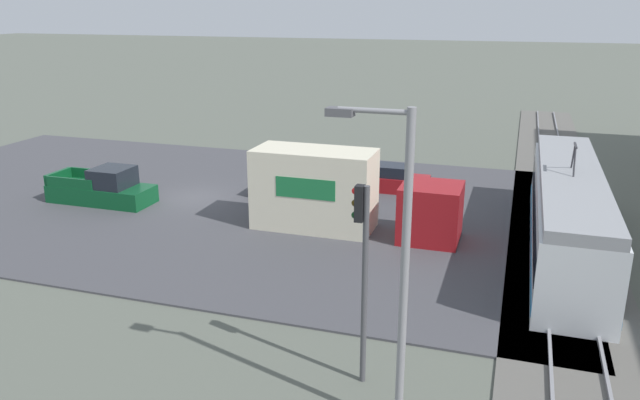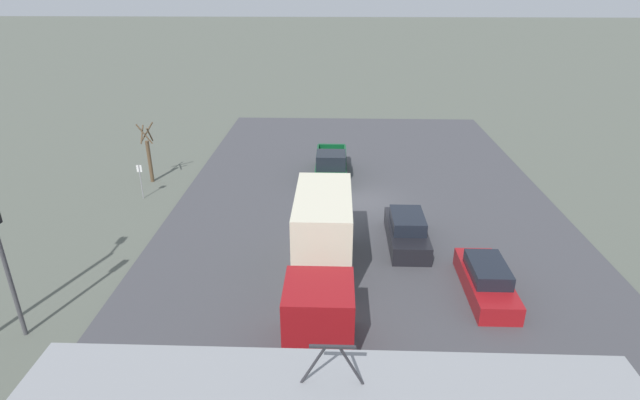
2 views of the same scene
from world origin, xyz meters
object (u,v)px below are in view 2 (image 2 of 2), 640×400
at_px(street_tree, 149,156).
at_px(sedan_car_1, 407,231).
at_px(box_truck, 322,249).
at_px(traffic_light_pole, 3,251).
at_px(sedan_car_0, 486,280).
at_px(pickup_truck, 331,167).
at_px(no_parking_sign, 141,178).

bearing_deg(street_tree, sedan_car_1, 153.02).
distance_m(box_truck, traffic_light_pole, 11.96).
xyz_separation_m(sedan_car_0, traffic_light_pole, (18.19, 3.24, 2.93)).
bearing_deg(traffic_light_pole, sedan_car_0, -169.89).
bearing_deg(box_truck, traffic_light_pole, 18.69).
distance_m(pickup_truck, street_tree, 12.00).
height_order(traffic_light_pole, street_tree, traffic_light_pole).
bearing_deg(street_tree, box_truck, 134.79).
bearing_deg(box_truck, no_parking_sign, -38.56).
bearing_deg(traffic_light_pole, box_truck, -161.31).
relative_size(box_truck, pickup_truck, 1.71).
height_order(box_truck, pickup_truck, box_truck).
height_order(pickup_truck, street_tree, street_tree).
distance_m(pickup_truck, no_parking_sign, 12.16).
relative_size(pickup_truck, sedan_car_0, 1.16).
bearing_deg(no_parking_sign, box_truck, 141.44).
xyz_separation_m(pickup_truck, street_tree, (11.91, 1.09, 1.03)).
bearing_deg(street_tree, no_parking_sign, 98.01).
bearing_deg(street_tree, pickup_truck, -174.79).
bearing_deg(no_parking_sign, traffic_light_pole, 90.56).
distance_m(sedan_car_0, no_parking_sign, 20.67).
height_order(sedan_car_0, street_tree, street_tree).
xyz_separation_m(box_truck, sedan_car_0, (-6.99, 0.54, -1.10)).
distance_m(sedan_car_0, sedan_car_1, 5.12).
bearing_deg(sedan_car_0, sedan_car_1, 123.66).
height_order(street_tree, no_parking_sign, street_tree).
bearing_deg(sedan_car_1, pickup_truck, 113.33).
xyz_separation_m(box_truck, sedan_car_1, (-4.15, -3.72, -1.03)).
relative_size(sedan_car_0, sedan_car_1, 1.01).
bearing_deg(sedan_car_0, pickup_truck, 116.83).
relative_size(traffic_light_pole, no_parking_sign, 2.59).
bearing_deg(sedan_car_0, street_tree, 146.58).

